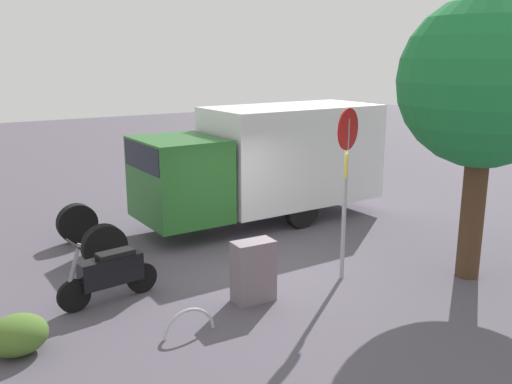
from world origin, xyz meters
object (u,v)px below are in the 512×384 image
(utility_cabinet, at_px, (253,271))
(box_truck_near, at_px, (262,160))
(stop_sign, at_px, (346,167))
(motorcycle, at_px, (110,273))
(street_tree, at_px, (485,84))
(bike_rack_hoop, at_px, (189,334))

(utility_cabinet, bearing_deg, box_truck_near, -123.94)
(utility_cabinet, bearing_deg, stop_sign, 178.78)
(motorcycle, distance_m, street_tree, 7.42)
(stop_sign, bearing_deg, motorcycle, -17.88)
(stop_sign, bearing_deg, utility_cabinet, -1.22)
(box_truck_near, xyz_separation_m, street_tree, (-1.45, 5.17, 2.06))
(motorcycle, relative_size, stop_sign, 0.56)
(motorcycle, distance_m, bike_rack_hoop, 1.97)
(box_truck_near, distance_m, utility_cabinet, 4.89)
(motorcycle, distance_m, utility_cabinet, 2.47)
(motorcycle, xyz_separation_m, utility_cabinet, (-2.12, 1.28, 0.02))
(street_tree, height_order, bike_rack_hoop, street_tree)
(box_truck_near, relative_size, street_tree, 1.54)
(box_truck_near, distance_m, stop_sign, 4.10)
(box_truck_near, distance_m, street_tree, 5.75)
(street_tree, xyz_separation_m, utility_cabinet, (4.12, -1.21, -3.13))
(street_tree, bearing_deg, motorcycle, -21.78)
(motorcycle, relative_size, utility_cabinet, 1.67)
(motorcycle, height_order, bike_rack_hoop, motorcycle)
(utility_cabinet, relative_size, bike_rack_hoop, 1.28)
(motorcycle, distance_m, stop_sign, 4.60)
(motorcycle, relative_size, bike_rack_hoop, 2.13)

